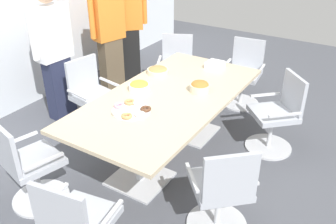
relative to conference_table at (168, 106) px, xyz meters
name	(u,v)px	position (x,y,z in m)	size (l,w,h in m)	color
ground_plane	(168,154)	(0.00, 0.00, -0.63)	(10.00, 10.00, 0.01)	#4C4F56
back_wall	(9,5)	(0.00, 2.40, 0.77)	(8.00, 0.10, 2.80)	silver
conference_table	(168,106)	(0.00, 0.00, 0.00)	(2.40, 1.20, 0.75)	#CCB793
office_chair_0	(92,100)	(-0.01, 1.10, -0.22)	(0.62, 0.62, 0.91)	silver
office_chair_1	(29,168)	(-1.35, 0.66, -0.22)	(0.65, 0.65, 0.91)	silver
office_chair_3	(221,194)	(-0.74, -0.99, -0.22)	(0.76, 0.76, 0.91)	silver
office_chair_4	(277,117)	(0.77, -0.98, -0.22)	(0.76, 0.76, 0.91)	silver
office_chair_5	(243,76)	(1.67, -0.22, -0.22)	(0.60, 0.60, 0.91)	silver
office_chair_6	(176,71)	(1.33, 0.69, -0.22)	(0.72, 0.72, 0.91)	silver
person_standing_0	(54,53)	(0.00, 1.68, 0.28)	(0.61, 0.25, 1.74)	#232842
person_standing_1	(109,34)	(1.01, 1.64, 0.26)	(0.61, 0.33, 1.71)	brown
person_standing_2	(128,23)	(1.47, 1.65, 0.31)	(0.48, 0.49, 1.79)	black
snack_bowl_pretzels	(200,87)	(0.26, -0.24, 0.18)	(0.22, 0.22, 0.12)	beige
snack_bowl_chips_yellow	(139,86)	(-0.06, 0.33, 0.18)	(0.23, 0.23, 0.11)	white
snack_bowl_cookies	(158,70)	(0.44, 0.42, 0.16)	(0.25, 0.25, 0.08)	beige
donut_platter	(131,110)	(-0.48, 0.12, 0.14)	(0.39, 0.39, 0.04)	white
napkin_pile	(215,65)	(0.97, -0.08, 0.16)	(0.20, 0.20, 0.08)	white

